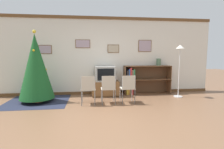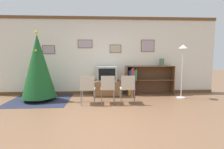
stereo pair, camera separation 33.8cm
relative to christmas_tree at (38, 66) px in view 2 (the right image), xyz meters
The scene contains 12 objects.
ground_plane 2.75m from the christmas_tree, 41.66° to the right, with size 24.00×24.00×0.00m, color brown.
wall_back 2.11m from the christmas_tree, 24.34° to the left, with size 8.16×0.11×2.70m.
area_rug 1.05m from the christmas_tree, 123.91° to the right, with size 1.79×1.64×0.01m.
christmas_tree is the anchor object (origin of this frame).
tv_console 2.28m from the christmas_tree, 13.92° to the left, with size 0.91×0.56×0.51m.
television 2.16m from the christmas_tree, 13.85° to the left, with size 0.66×0.53×0.50m.
folding_chair_left 1.71m from the christmas_tree, 19.38° to the right, with size 0.40×0.40×0.82m.
folding_chair_center 2.22m from the christmas_tree, 14.39° to the right, with size 0.40×0.40×0.82m.
folding_chair_right 2.75m from the christmas_tree, 11.42° to the right, with size 0.40×0.40×0.82m.
bookshelf 3.43m from the christmas_tree, 10.83° to the left, with size 1.66×0.36×1.01m.
vase 4.05m from the christmas_tree, ahead, with size 0.16×0.16×0.25m.
standing_lamp 4.48m from the christmas_tree, ahead, with size 0.28×0.28×1.71m.
Camera 2 is at (0.01, -3.67, 1.40)m, focal length 28.00 mm.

